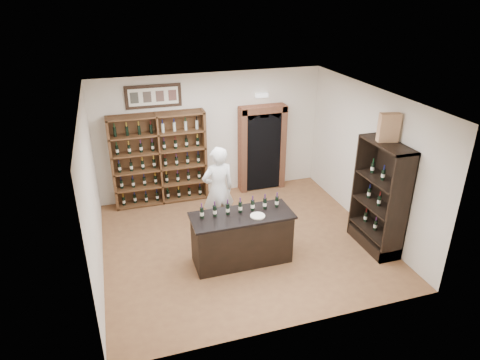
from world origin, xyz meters
name	(u,v)px	position (x,y,z in m)	size (l,w,h in m)	color
floor	(242,242)	(0.00, 0.00, 0.00)	(5.50, 5.50, 0.00)	brown
ceiling	(243,98)	(0.00, 0.00, 3.00)	(5.50, 5.50, 0.00)	white
wall_back	(211,135)	(0.00, 2.50, 1.50)	(5.50, 0.04, 3.00)	silver
wall_left	(92,195)	(-2.75, 0.00, 1.50)	(0.04, 5.00, 3.00)	silver
wall_right	(368,159)	(2.75, 0.00, 1.50)	(0.04, 5.00, 3.00)	silver
wine_shelf	(159,159)	(-1.30, 2.33, 1.10)	(2.20, 0.38, 2.20)	#55361D
framed_picture	(153,96)	(-1.30, 2.47, 2.55)	(1.25, 0.04, 0.52)	black
arched_doorway	(262,146)	(1.25, 2.33, 1.14)	(1.17, 0.35, 2.17)	black
emergency_light	(262,95)	(1.25, 2.42, 2.40)	(0.30, 0.10, 0.10)	white
tasting_counter	(242,238)	(-0.20, -0.60, 0.49)	(1.88, 0.78, 1.00)	black
counter_bottle_0	(202,213)	(-0.92, -0.50, 1.11)	(0.07, 0.07, 0.30)	black
counter_bottle_1	(215,211)	(-0.68, -0.50, 1.11)	(0.07, 0.07, 0.30)	black
counter_bottle_2	(228,209)	(-0.44, -0.50, 1.11)	(0.07, 0.07, 0.30)	black
counter_bottle_3	(240,207)	(-0.20, -0.50, 1.11)	(0.07, 0.07, 0.30)	black
counter_bottle_4	(253,205)	(0.04, -0.50, 1.11)	(0.07, 0.07, 0.30)	black
counter_bottle_5	(265,203)	(0.28, -0.50, 1.11)	(0.07, 0.07, 0.30)	black
counter_bottle_6	(277,202)	(0.52, -0.50, 1.11)	(0.07, 0.07, 0.30)	black
side_cabinet	(379,212)	(2.52, -0.90, 0.75)	(0.48, 1.20, 2.20)	black
shopkeeper	(218,190)	(-0.33, 0.62, 0.95)	(0.69, 0.45, 1.90)	white
plate	(258,216)	(0.05, -0.75, 1.01)	(0.27, 0.27, 0.02)	white
wine_crate	(389,128)	(2.52, -0.81, 2.46)	(0.37, 0.15, 0.53)	tan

